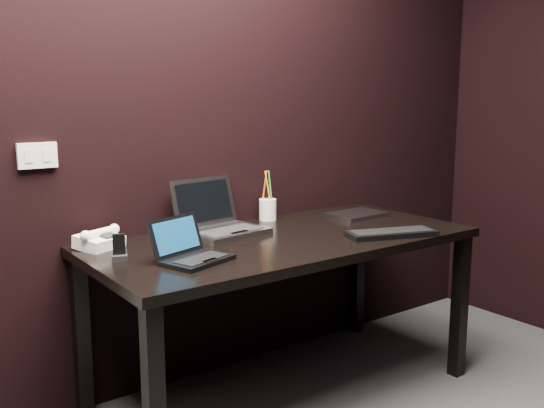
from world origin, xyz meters
TOP-DOWN VIEW (x-y plane):
  - wall_back at (0.00, 1.80)m, footprint 4.00×0.00m
  - wall_switch at (-0.62, 1.79)m, footprint 0.15×0.02m
  - desk at (0.30, 1.40)m, footprint 1.70×0.80m
  - netbook at (-0.22, 1.29)m, footprint 0.30×0.29m
  - silver_laptop at (0.11, 1.62)m, footprint 0.39×0.36m
  - ext_keyboard at (0.69, 1.13)m, footprint 0.42×0.26m
  - closed_laptop at (0.88, 1.54)m, footprint 0.29×0.21m
  - desk_phone at (-0.43, 1.68)m, footprint 0.20×0.20m
  - mobile_phone at (-0.43, 1.46)m, footprint 0.07×0.06m
  - pen_cup at (0.45, 1.73)m, footprint 0.09×0.09m

SIDE VIEW (x-z plane):
  - desk at x=0.30m, z-range 0.29..1.03m
  - closed_laptop at x=0.88m, z-range 0.74..0.76m
  - ext_keyboard at x=0.69m, z-range 0.74..0.77m
  - netbook at x=-0.22m, z-range 0.69..0.85m
  - desk_phone at x=-0.43m, z-range 0.73..0.82m
  - mobile_phone at x=-0.43m, z-range 0.73..0.83m
  - silver_laptop at x=0.11m, z-range 0.67..0.90m
  - pen_cup at x=0.45m, z-range 0.67..0.92m
  - wall_switch at x=-0.62m, z-range 1.07..1.17m
  - wall_back at x=0.00m, z-range -0.70..3.30m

